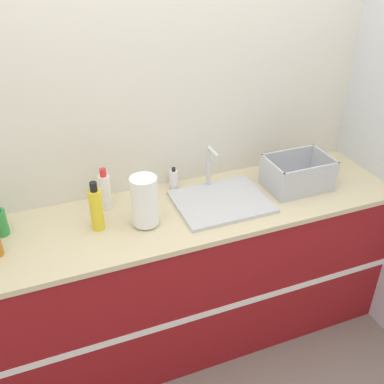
% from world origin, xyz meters
% --- Properties ---
extents(ground_plane, '(12.00, 12.00, 0.00)m').
position_xyz_m(ground_plane, '(0.00, 0.00, 0.00)').
color(ground_plane, slate).
extents(wall_back, '(4.96, 0.06, 2.60)m').
position_xyz_m(wall_back, '(0.00, 0.62, 1.30)').
color(wall_back, beige).
rests_on(wall_back, ground_plane).
extents(wall_right, '(0.06, 2.59, 2.60)m').
position_xyz_m(wall_right, '(1.31, 0.30, 1.30)').
color(wall_right, silver).
rests_on(wall_right, ground_plane).
extents(counter_cabinet, '(2.58, 0.62, 0.94)m').
position_xyz_m(counter_cabinet, '(0.00, 0.30, 0.47)').
color(counter_cabinet, maroon).
rests_on(counter_cabinet, ground_plane).
extents(sink, '(0.49, 0.40, 0.26)m').
position_xyz_m(sink, '(0.29, 0.29, 0.95)').
color(sink, silver).
rests_on(sink, counter_cabinet).
extents(paper_towel_roll, '(0.13, 0.13, 0.27)m').
position_xyz_m(paper_towel_roll, '(-0.14, 0.25, 1.07)').
color(paper_towel_roll, '#4C4C51').
rests_on(paper_towel_roll, counter_cabinet).
extents(dish_rack, '(0.36, 0.25, 0.18)m').
position_xyz_m(dish_rack, '(0.77, 0.29, 1.01)').
color(dish_rack, '#B7BABF').
rests_on(dish_rack, counter_cabinet).
extents(bottle_yellow, '(0.06, 0.06, 0.26)m').
position_xyz_m(bottle_yellow, '(-0.37, 0.30, 1.05)').
color(bottle_yellow, yellow).
rests_on(bottle_yellow, counter_cabinet).
extents(bottle_white_spray, '(0.06, 0.06, 0.23)m').
position_xyz_m(bottle_white_spray, '(-0.29, 0.47, 1.04)').
color(bottle_white_spray, white).
rests_on(bottle_white_spray, counter_cabinet).
extents(soap_dispenser, '(0.05, 0.05, 0.14)m').
position_xyz_m(soap_dispenser, '(0.11, 0.52, 1.00)').
color(soap_dispenser, silver).
rests_on(soap_dispenser, counter_cabinet).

